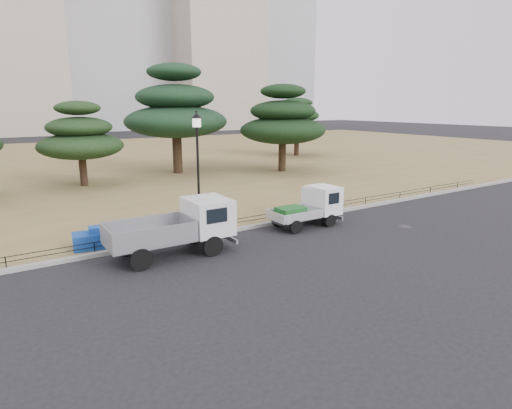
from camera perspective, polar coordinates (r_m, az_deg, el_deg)
ground at (r=18.24m, az=3.44°, el=-5.18°), size 220.00×220.00×0.00m
lawn at (r=46.02m, az=-19.89°, el=5.32°), size 120.00×56.00×0.15m
curb at (r=20.26m, az=-0.93°, el=-3.04°), size 120.00×0.25×0.16m
truck_large at (r=16.83m, az=-10.37°, el=-2.81°), size 4.82×2.00×2.09m
truck_kei_front at (r=20.85m, az=6.89°, el=-0.39°), size 3.48×1.75×1.78m
truck_kei_rear at (r=20.73m, az=7.18°, el=-0.35°), size 3.55×1.56×1.85m
street_lamp at (r=18.67m, az=-7.80°, el=6.79°), size 0.47×0.47×5.25m
pipe_fence at (r=20.29m, az=-1.16°, el=-1.96°), size 38.00×0.04×0.40m
tarp_pile at (r=18.31m, az=-21.13°, el=-4.36°), size 1.43×1.13×0.87m
manhole at (r=21.84m, az=19.25°, el=-2.79°), size 0.60×0.60×0.01m
pine_center_left at (r=32.22m, az=-22.40°, el=8.26°), size 5.76×5.76×5.85m
pine_center_right at (r=36.28m, az=-10.67°, el=12.21°), size 8.33×8.33×8.84m
pine_east_near at (r=36.71m, az=3.57°, el=10.98°), size 7.21×7.21×7.28m
pine_east_far at (r=48.47m, az=5.50°, el=10.83°), size 6.31×6.31×6.34m
tower_east at (r=109.83m, az=-5.71°, el=22.68°), size 20.00×18.00×48.00m
radio_tower at (r=130.95m, az=7.25°, el=23.77°), size 1.80×1.80×63.00m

